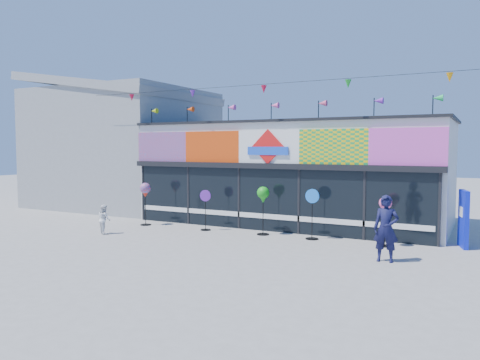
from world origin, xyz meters
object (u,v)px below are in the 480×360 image
Objects in this scene: spinner_2 at (263,196)px; adult_man at (386,229)px; spinner_0 at (145,191)px; spinner_4 at (385,207)px; spinner_1 at (205,209)px; blue_sign at (463,219)px; child at (104,219)px; spinner_3 at (312,213)px.

adult_man is at bearing -23.50° from spinner_2.
spinner_0 is 1.08× the size of spinner_4.
spinner_2 reaches higher than spinner_1.
blue_sign is 3.45m from adult_man.
spinner_1 is 0.96× the size of spinner_4.
blue_sign is 11.94m from child.
spinner_1 is at bearing -176.99° from spinner_3.
spinner_0 is at bearing -178.15° from spinner_4.
child is at bearing -165.27° from spinner_4.
spinner_3 is at bearing 2.88° from spinner_0.
spinner_2 is at bearing 3.52° from spinner_0.
spinner_0 is 9.16m from spinner_4.
adult_man reaches higher than blue_sign.
spinner_3 is at bearing 178.91° from spinner_4.
spinner_4 is (4.17, -0.01, -0.12)m from spinner_2.
spinner_2 reaches higher than spinner_4.
spinner_4 is (6.45, 0.17, 0.45)m from spinner_1.
spinner_3 reaches higher than spinner_1.
spinner_1 is 3.64m from child.
adult_man reaches higher than spinner_2.
spinner_2 is (-6.33, -0.98, 0.48)m from blue_sign.
spinner_0 is (-11.31, -1.28, 0.46)m from blue_sign.
spinner_3 is (1.79, 0.03, -0.47)m from spinner_2.
spinner_3 is 7.34m from child.
spinner_0 is at bearing -177.12° from spinner_3.
spinner_4 is at bearing -0.16° from spinner_2.
adult_man is at bearing -36.06° from spinner_3.
blue_sign reaches higher than child.
spinner_2 reaches higher than child.
spinner_2 is at bearing 179.84° from spinner_4.
adult_man is at bearing -14.79° from spinner_1.
blue_sign is 1.04× the size of spinner_3.
spinner_3 is (4.07, 0.21, 0.10)m from spinner_1.
child is (-0.12, -2.14, -0.82)m from spinner_0.
spinner_0 is 0.93× the size of adult_man.
blue_sign is at bearing -135.02° from child.
child is at bearing -178.07° from blue_sign.
spinner_0 is 0.99× the size of spinner_2.
spinner_2 reaches higher than spinner_0.
spinner_2 reaches higher than spinner_3.
spinner_4 reaches higher than child.
blue_sign is 2.40m from spinner_4.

